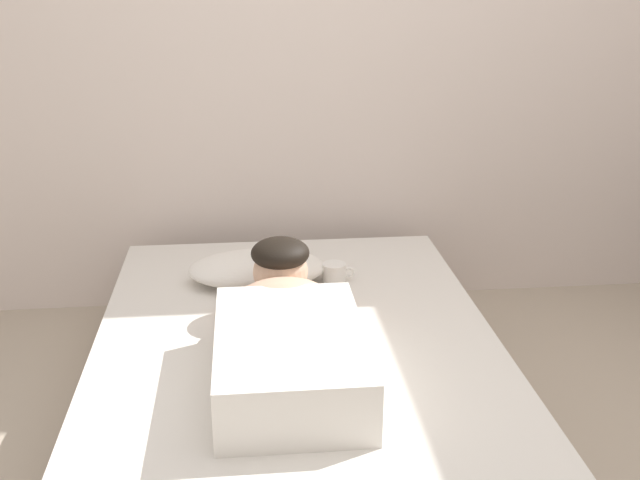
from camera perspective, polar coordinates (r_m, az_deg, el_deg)
name	(u,v)px	position (r m, az deg, el deg)	size (l,w,h in m)	color
back_wall	(357,23)	(3.37, 2.81, 15.97)	(3.99, 0.12, 2.50)	silver
bed	(299,396)	(2.52, -1.59, -11.64)	(1.35, 2.04, 0.35)	#726051
pillow	(257,268)	(2.90, -4.72, -2.15)	(0.52, 0.32, 0.11)	white
person_lying	(287,332)	(2.30, -2.48, -6.88)	(0.43, 0.92, 0.27)	silver
coffee_cup	(335,273)	(2.89, 1.10, -2.49)	(0.12, 0.09, 0.07)	white
cell_phone	(236,404)	(2.16, -6.36, -12.13)	(0.07, 0.14, 0.01)	black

